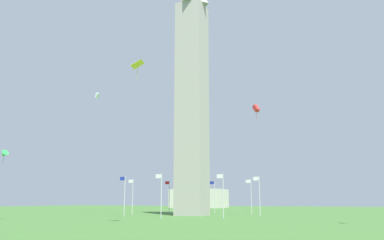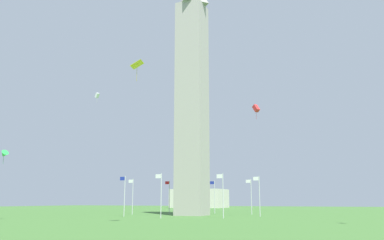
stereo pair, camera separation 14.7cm
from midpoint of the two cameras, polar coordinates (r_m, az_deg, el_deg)
The scene contains 15 objects.
ground_plane at distance 76.84m, azimuth -0.06°, elevation -13.55°, with size 260.00×260.00×0.00m, color #3D6B2D.
obelisk_monument at distance 79.75m, azimuth -0.05°, elevation 4.16°, with size 5.34×5.34×48.56m.
flagpole_n at distance 82.66m, azimuth -8.61°, elevation -10.56°, with size 1.12×0.14×7.09m.
flagpole_ne at distance 72.83m, azimuth -9.76°, elevation -10.42°, with size 1.12×0.14×7.09m.
flagpole_e at distance 64.99m, azimuth -4.56°, elevation -10.44°, with size 1.12×0.14×7.09m.
flagpole_se at distance 65.00m, azimuth 4.38°, elevation -10.44°, with size 1.12×0.14×7.09m.
flagpole_s at distance 72.86m, azimuth 9.56°, elevation -10.43°, with size 1.12×0.14×7.09m.
flagpole_sw at distance 82.69m, azimuth 8.40°, elevation -10.57°, with size 1.12×0.14×7.09m.
flagpole_w at distance 88.98m, azimuth 3.15°, elevation -10.73°, with size 1.12×0.14×7.09m.
flagpole_nw at distance 88.97m, azimuth -3.38°, elevation -10.73°, with size 1.12×0.14×7.09m.
kite_white_box at distance 73.63m, azimuth -13.51°, elevation 3.46°, with size 0.97×0.73×1.89m.
kite_yellow_diamond at distance 50.51m, azimuth -7.92°, elevation 7.85°, with size 1.68×1.82×2.56m.
kite_red_box at distance 70.92m, azimuth 9.14°, elevation 1.66°, with size 1.49×1.35×2.72m.
kite_green_delta at distance 64.89m, azimuth -25.46°, elevation -4.48°, with size 1.59×1.37×2.10m.
distant_building at distance 160.01m, azimuth 0.99°, elevation -11.21°, with size 20.11×14.36×7.14m.
Camera 1 is at (-29.18, 71.03, 2.75)m, focal length 37.13 mm.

